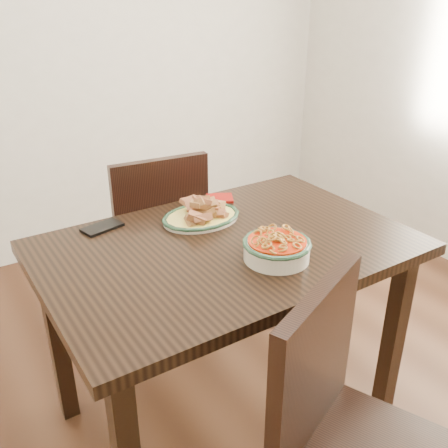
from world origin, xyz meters
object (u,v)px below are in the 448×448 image
chair_near (348,433)px  fish_plate (201,209)px  chair_far (156,235)px  noodle_bowl (277,247)px  smartphone (102,227)px  dining_table (227,268)px

chair_near → fish_plate: chair_near is taller
chair_far → noodle_bowl: chair_far is taller
chair_far → fish_plate: chair_far is taller
smartphone → dining_table: bearing=-59.4°
fish_plate → smartphone: (-0.33, 0.13, -0.04)m
dining_table → chair_near: chair_near is taller
noodle_bowl → dining_table: bearing=110.9°
chair_near → smartphone: (-0.26, 0.97, 0.26)m
noodle_bowl → chair_far: bearing=92.4°
chair_near → noodle_bowl: bearing=52.4°
chair_far → fish_plate: 0.54m
chair_far → smartphone: size_ratio=6.42×
fish_plate → smartphone: fish_plate is taller
dining_table → fish_plate: 0.25m
smartphone → fish_plate: bearing=-34.3°
chair_far → noodle_bowl: bearing=98.2°
dining_table → chair_near: bearing=-94.7°
chair_near → fish_plate: (0.07, 0.84, 0.30)m
fish_plate → dining_table: bearing=-94.9°
smartphone → chair_near: bearing=-88.0°
smartphone → chair_far: bearing=29.7°
noodle_bowl → smartphone: size_ratio=1.56×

